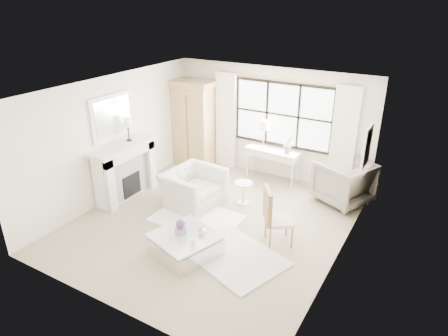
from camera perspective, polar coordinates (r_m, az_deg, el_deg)
The scene contains 32 objects.
floor at distance 8.13m, azimuth -1.75°, elevation -7.75°, with size 5.50×5.50×0.00m, color #9D9174.
ceiling at distance 7.10m, azimuth -2.02°, elevation 11.16°, with size 5.50×5.50×0.00m, color silver.
wall_back at distance 9.81m, azimuth 6.70°, elevation 6.43°, with size 5.00×5.00×0.00m, color white.
wall_front at distance 5.64m, azimuth -17.00°, elevation -8.37°, with size 5.00×5.00×0.00m, color white.
wall_left at distance 9.01m, azimuth -15.53°, elevation 4.12°, with size 5.50×5.50×0.00m, color silver.
wall_right at distance 6.65m, azimuth 16.76°, elevation -3.18°, with size 5.50×5.50×0.00m, color beige.
window_pane at distance 9.61m, azimuth 8.37°, elevation 7.53°, with size 2.40×0.02×1.50m, color white.
window_frame at distance 9.60m, azimuth 8.35°, elevation 7.52°, with size 2.50×0.04×1.50m, color black, non-canonical shape.
curtain_rod at distance 9.35m, azimuth 8.55°, elevation 12.57°, with size 0.04×0.04×3.30m, color #BA8A40.
curtain_left at distance 10.27m, azimuth 0.29°, elevation 6.73°, with size 0.55×0.10×2.47m, color white.
curtain_right at distance 9.23m, azimuth 16.68°, elevation 3.69°, with size 0.55×0.10×2.47m, color white.
fireplace at distance 9.11m, azimuth -14.04°, elevation -0.26°, with size 0.58×1.66×1.26m.
mirror_frame at distance 8.84m, azimuth -15.74°, elevation 7.08°, with size 0.05×1.15×0.95m, color white.
mirror_glass at distance 8.82m, azimuth -15.60°, elevation 7.05°, with size 0.02×1.00×0.80m, color silver.
art_frame at distance 8.12m, azimuth 19.77°, elevation 2.92°, with size 0.04×0.62×0.82m, color white.
art_canvas at distance 8.12m, azimuth 19.63°, elevation 2.94°, with size 0.01×0.52×0.72m, color tan.
mantel_lamp at distance 8.92m, azimuth -13.61°, elevation 6.20°, with size 0.22×0.22×0.51m.
armoire at distance 10.47m, azimuth -4.36°, elevation 6.44°, with size 1.13×0.71×2.24m.
console_table at distance 9.79m, azimuth 6.87°, elevation 0.45°, with size 1.33×0.53×0.80m.
console_lamp at distance 9.55m, azimuth 5.75°, elevation 6.03°, with size 0.28×0.28×0.69m.
orchid_plant at distance 9.41m, azimuth 9.21°, elevation 3.36°, with size 0.24×0.19×0.43m, color #57714B.
side_table at distance 8.66m, azimuth 2.79°, elevation -3.15°, with size 0.40×0.40×0.51m.
rug_left at distance 8.25m, azimuth -3.87°, elevation -7.15°, with size 1.72×1.21×0.03m, color white.
rug_right at distance 7.16m, azimuth 1.52°, elevation -12.51°, with size 1.66×1.25×0.03m, color silver.
club_armchair at distance 8.63m, azimuth -4.42°, elevation -2.87°, with size 1.20×1.05×0.78m, color beige.
wingback_chair at distance 9.05m, azimuth 16.73°, elevation -1.93°, with size 1.02×1.05×0.96m, color gray.
french_chair at distance 7.44m, azimuth 7.64°, elevation -8.44°, with size 0.67×0.67×1.08m.
coffee_table at distance 7.18m, azimuth -5.57°, elevation -10.86°, with size 1.26×1.26×0.38m.
planter_box at distance 7.10m, azimuth -6.20°, elevation -8.90°, with size 0.15×0.15×0.11m, color gray.
planter_flowers at distance 7.03m, azimuth -6.25°, elevation -7.97°, with size 0.16×0.16×0.16m, color #542C6F.
pillar_candle at distance 6.79m, azimuth -4.43°, elevation -10.46°, with size 0.09×0.09×0.12m, color white.
coffee_vase at distance 7.04m, azimuth -3.16°, elevation -8.92°, with size 0.14×0.14×0.15m, color silver.
Camera 1 is at (3.70, -5.86, 4.26)m, focal length 32.00 mm.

